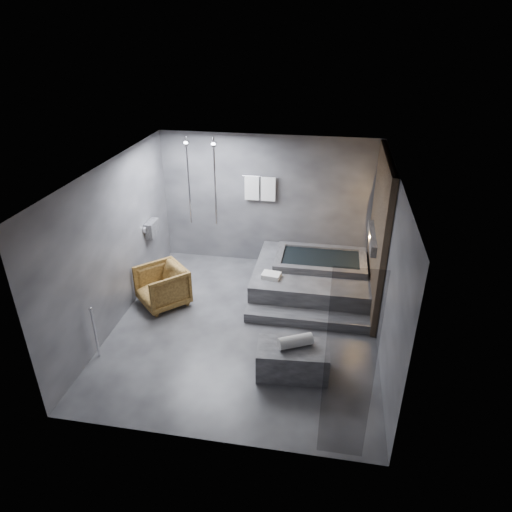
# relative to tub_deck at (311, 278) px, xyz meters

# --- Properties ---
(room) EXTENTS (5.00, 5.04, 2.82)m
(room) POSITION_rel_tub_deck_xyz_m (-0.65, -1.21, 1.48)
(room) COLOR #2D2D2F
(room) RESTS_ON ground
(tub_deck) EXTENTS (2.20, 2.00, 0.50)m
(tub_deck) POSITION_rel_tub_deck_xyz_m (0.00, 0.00, 0.00)
(tub_deck) COLOR #323234
(tub_deck) RESTS_ON ground
(tub_step) EXTENTS (2.20, 0.36, 0.18)m
(tub_step) POSITION_rel_tub_deck_xyz_m (0.00, -1.18, -0.16)
(tub_step) COLOR #323234
(tub_step) RESTS_ON ground
(concrete_bench) EXTENTS (1.11, 0.67, 0.48)m
(concrete_bench) POSITION_rel_tub_deck_xyz_m (-0.12, -2.50, -0.01)
(concrete_bench) COLOR #37373A
(concrete_bench) RESTS_ON ground
(driftwood_chair) EXTENTS (1.16, 1.16, 0.76)m
(driftwood_chair) POSITION_rel_tub_deck_xyz_m (-2.71, -1.02, 0.13)
(driftwood_chair) COLOR #4A3012
(driftwood_chair) RESTS_ON ground
(rolled_towel) EXTENTS (0.54, 0.39, 0.18)m
(rolled_towel) POSITION_rel_tub_deck_xyz_m (-0.10, -2.47, 0.32)
(rolled_towel) COLOR silver
(rolled_towel) RESTS_ON concrete_bench
(deck_towel) EXTENTS (0.37, 0.29, 0.09)m
(deck_towel) POSITION_rel_tub_deck_xyz_m (-0.73, -0.55, 0.29)
(deck_towel) COLOR white
(deck_towel) RESTS_ON tub_deck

